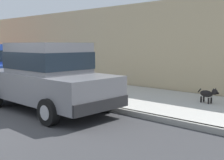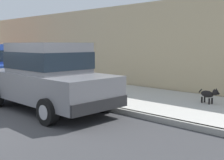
# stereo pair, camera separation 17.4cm
# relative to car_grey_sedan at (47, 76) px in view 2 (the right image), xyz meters

# --- Properties ---
(curb) EXTENTS (0.16, 64.00, 0.14)m
(curb) POSITION_rel_car_grey_sedan_xyz_m (1.10, -0.49, -0.91)
(curb) COLOR gray
(curb) RESTS_ON ground
(sidewalk) EXTENTS (3.60, 64.00, 0.14)m
(sidewalk) POSITION_rel_car_grey_sedan_xyz_m (2.90, -0.49, -0.91)
(sidewalk) COLOR #B7B5AD
(sidewalk) RESTS_ON ground
(car_grey_sedan) EXTENTS (2.10, 4.63, 1.92)m
(car_grey_sedan) POSITION_rel_car_grey_sedan_xyz_m (0.00, 0.00, 0.00)
(car_grey_sedan) COLOR slate
(car_grey_sedan) RESTS_ON ground
(dog_black) EXTENTS (0.32, 0.74, 0.49)m
(dog_black) POSITION_rel_car_grey_sedan_xyz_m (3.32, -3.32, -0.55)
(dog_black) COLOR black
(dog_black) RESTS_ON sidewalk
(building_facade) EXTENTS (0.50, 20.00, 3.54)m
(building_facade) POSITION_rel_car_grey_sedan_xyz_m (5.00, 3.79, 0.79)
(building_facade) COLOR tan
(building_facade) RESTS_ON ground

